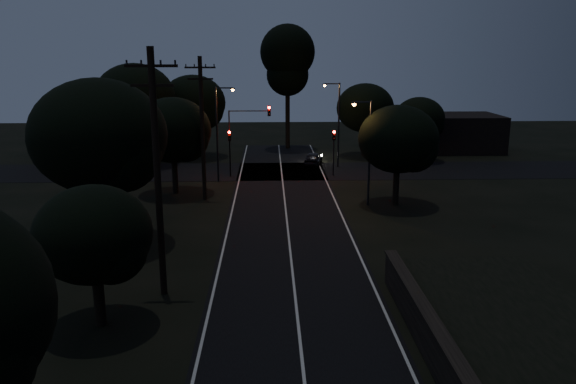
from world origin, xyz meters
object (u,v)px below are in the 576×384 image
utility_pole_mid (157,171)px  car (313,159)px  utility_pole_far (202,127)px  signal_left (230,145)px  tall_pine (288,60)px  streetlight_b (337,119)px  streetlight_a (219,127)px  signal_mast (249,128)px  streetlight_c (367,145)px  signal_right (334,144)px

utility_pole_mid → car: bearing=73.0°
utility_pole_far → signal_left: bearing=80.1°
tall_pine → streetlight_b: 12.96m
utility_pole_mid → streetlight_b: utility_pole_mid is taller
tall_pine → streetlight_a: size_ratio=1.73×
tall_pine → streetlight_a: tall_pine is taller
signal_mast → utility_pole_far: bearing=-111.1°
utility_pole_far → streetlight_c: size_ratio=1.40×
tall_pine → streetlight_a: (-6.31, -17.00, -5.33)m
signal_mast → car: bearing=39.4°
utility_pole_far → streetlight_b: (11.31, 12.00, -0.85)m
streetlight_a → streetlight_b: (10.61, 6.00, 0.00)m
utility_pole_far → streetlight_b: bearing=46.7°
utility_pole_far → signal_right: (10.60, 7.99, -2.65)m
signal_right → streetlight_c: 10.18m
signal_left → signal_right: size_ratio=1.00×
tall_pine → streetlight_b: tall_pine is taller
streetlight_b → car: bearing=154.2°
utility_pole_mid → car: utility_pole_mid is taller
streetlight_b → signal_right: bearing=-100.0°
streetlight_a → streetlight_c: 13.72m
utility_pole_mid → signal_left: size_ratio=2.68×
utility_pole_far → car: (9.20, 13.02, -4.86)m
utility_pole_mid → utility_pole_far: (0.00, 17.00, -0.25)m
utility_pole_mid → signal_left: 25.19m
utility_pole_mid → utility_pole_far: bearing=90.0°
utility_pole_mid → signal_right: (10.60, 24.99, -2.90)m
utility_pole_far → signal_mast: size_ratio=1.68×
signal_left → streetlight_c: bearing=-43.8°
signal_right → streetlight_c: bearing=-83.0°
streetlight_a → streetlight_b: bearing=29.5°
streetlight_b → tall_pine: bearing=111.4°
car → utility_pole_far: bearing=66.8°
streetlight_a → car: bearing=39.5°
car → signal_mast: bearing=51.4°
utility_pole_far → signal_left: (1.40, 7.99, -2.65)m
utility_pole_mid → signal_mast: size_ratio=1.76×
signal_left → streetlight_a: streetlight_a is taller
tall_pine → streetlight_a: 18.90m
utility_pole_far → streetlight_b: 16.51m
signal_mast → streetlight_a: bearing=-140.2°
streetlight_c → streetlight_a: bearing=144.3°
utility_pole_mid → streetlight_b: size_ratio=1.38×
streetlight_c → signal_mast: bearing=131.2°
utility_pole_mid → utility_pole_far: size_ratio=1.05×
signal_mast → streetlight_c: 13.28m
utility_pole_far → car: bearing=54.8°
car → utility_pole_mid: bearing=85.0°
signal_left → car: 9.54m
tall_pine → signal_right: 17.01m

